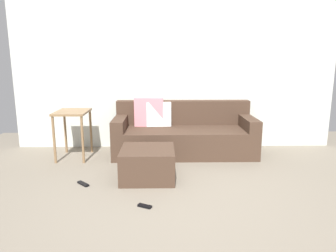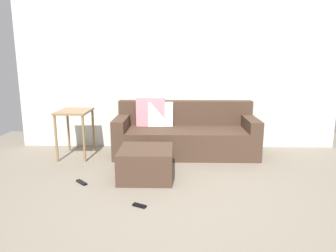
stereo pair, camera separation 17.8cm
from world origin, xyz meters
name	(u,v)px [view 2 (the right image)]	position (x,y,z in m)	size (l,w,h in m)	color
ground_plane	(178,212)	(0.00, 0.00, 0.00)	(6.86, 6.86, 0.00)	slate
wall_back	(177,73)	(0.00, 2.42, 1.25)	(5.28, 0.10, 2.49)	silver
couch_sectional	(184,135)	(0.11, 1.99, 0.30)	(2.17, 0.87, 0.87)	#473326
ottoman	(146,163)	(-0.39, 0.91, 0.19)	(0.66, 0.66, 0.38)	#473326
side_table	(75,118)	(-1.54, 1.78, 0.59)	(0.46, 0.59, 0.71)	olive
remote_near_ottoman	(139,206)	(-0.39, 0.11, 0.01)	(0.15, 0.05, 0.02)	black
remote_by_storage_bin	(82,182)	(-1.16, 0.70, 0.01)	(0.19, 0.05, 0.02)	black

